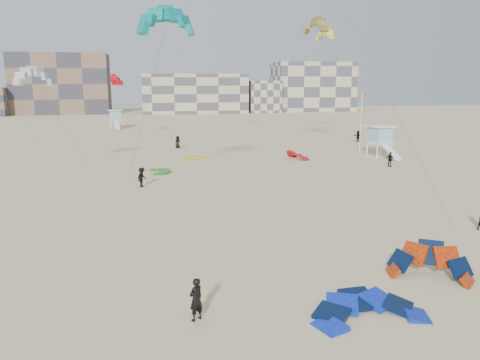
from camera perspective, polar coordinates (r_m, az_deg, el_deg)
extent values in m
plane|color=#C5B784|center=(22.42, 2.97, -12.85)|extent=(320.00, 320.00, 0.00)
imported|color=black|center=(19.26, -5.39, -14.28)|extent=(0.78, 0.72, 1.78)
imported|color=black|center=(43.48, -11.88, 0.33)|extent=(1.20, 1.34, 1.80)
imported|color=black|center=(55.51, 17.84, 2.40)|extent=(0.87, 1.05, 1.68)
imported|color=black|center=(68.72, -7.61, 4.61)|extent=(1.03, 0.88, 1.80)
imported|color=black|center=(77.65, 14.19, 5.19)|extent=(1.16, 1.78, 1.83)
cylinder|color=#3F3F3F|center=(40.33, -11.29, 8.90)|extent=(3.59, 1.57, 12.95)
cylinder|color=#3F3F3F|center=(38.30, 14.18, 16.48)|extent=(2.89, 22.29, 23.43)
cylinder|color=#3F3F3F|center=(49.93, -20.92, 6.47)|extent=(4.87, 1.38, 8.80)
cylinder|color=#3F3F3F|center=(67.05, -7.14, 14.05)|extent=(3.06, 3.26, 22.22)
cylinder|color=#3F3F3F|center=(56.86, 13.16, 10.62)|extent=(5.31, 9.35, 15.00)
cylinder|color=#3F3F3F|center=(80.19, 13.57, 11.16)|extent=(9.02, 3.18, 15.88)
cylinder|color=#3F3F3F|center=(68.34, -25.96, 11.16)|extent=(4.94, 0.33, 17.99)
cylinder|color=#3F3F3F|center=(77.88, -1.29, 14.38)|extent=(2.89, 9.04, 23.79)
cylinder|color=#3F3F3F|center=(79.12, -13.73, 8.54)|extent=(3.01, 5.99, 8.69)
cube|color=white|center=(62.33, 16.64, 4.36)|extent=(3.13, 3.13, 0.14)
cube|color=#8EAFC2|center=(62.22, 16.69, 5.31)|extent=(2.57, 2.57, 1.95)
cube|color=white|center=(62.11, 16.75, 6.28)|extent=(3.24, 3.24, 0.16)
cube|color=white|center=(60.16, 17.75, 3.13)|extent=(1.40, 2.89, 1.62)
cube|color=white|center=(100.86, -14.92, 7.07)|extent=(3.01, 3.01, 0.13)
cube|color=#8EAFC2|center=(100.79, -14.95, 7.64)|extent=(2.48, 2.48, 1.88)
cube|color=white|center=(100.73, -14.98, 8.22)|extent=(3.12, 3.12, 0.15)
cube|color=white|center=(98.40, -14.98, 6.42)|extent=(1.35, 2.79, 1.56)
cylinder|color=white|center=(64.07, 14.52, 6.65)|extent=(0.10, 0.10, 8.07)
cube|color=#B74318|center=(64.01, 14.93, 9.80)|extent=(0.61, 0.02, 0.40)
cube|color=brown|center=(155.74, -20.90, 10.89)|extent=(28.00, 14.00, 18.00)
cube|color=#C2AC8E|center=(150.54, -5.64, 10.44)|extent=(32.00, 16.00, 12.00)
cube|color=#C2AC8E|center=(161.44, 8.82, 11.16)|extent=(26.00, 14.00, 16.00)
cube|color=#C2AC8E|center=(152.39, 2.84, 10.12)|extent=(10.00, 10.00, 10.00)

